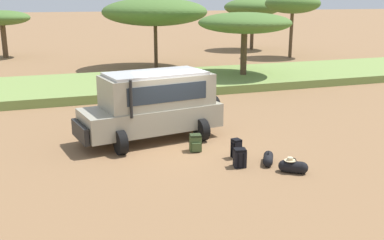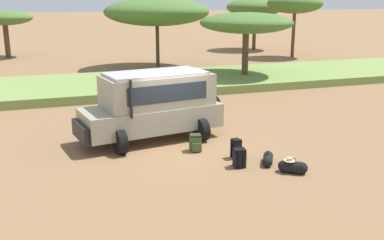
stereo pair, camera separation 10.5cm
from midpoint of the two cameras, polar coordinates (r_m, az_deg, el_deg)
name	(u,v)px [view 2 (the right image)]	position (r m, az deg, el deg)	size (l,w,h in m)	color
ground_plane	(178,145)	(15.59, -1.63, -3.24)	(320.00, 320.00, 0.00)	olive
grass_bank	(122,84)	(25.71, -8.79, 4.48)	(120.00, 7.00, 0.44)	olive
safari_vehicle	(154,104)	(16.01, -4.67, 2.02)	(5.47, 3.24, 2.44)	gray
backpack_beside_front_wheel	(239,158)	(13.64, 6.25, -4.83)	(0.41, 0.44, 0.58)	black
backpack_cluster_center	(236,149)	(14.38, 5.87, -3.67)	(0.39, 0.34, 0.63)	black
backpack_near_rear_wheel	(195,143)	(14.94, 0.64, -2.94)	(0.43, 0.48, 0.57)	#42562D
duffel_bag_low_black_case	(293,167)	(13.48, 12.88, -5.82)	(0.76, 0.66, 0.46)	black
duffel_bag_soft_canvas	(268,159)	(14.08, 9.82, -4.89)	(0.62, 0.84, 0.40)	black
acacia_tree_left_mid	(4,18)	(41.66, -22.65, 11.84)	(4.58, 4.31, 3.95)	brown
acacia_tree_centre_back	(157,12)	(32.83, -4.38, 13.52)	(7.51, 6.83, 4.97)	brown
acacia_tree_right_mid	(246,23)	(27.30, 7.01, 12.11)	(5.50, 5.67, 4.14)	brown
acacia_tree_far_right	(255,7)	(44.98, 8.09, 13.97)	(5.61, 5.20, 4.94)	brown
acacia_tree_distant_right	(295,4)	(39.58, 13.03, 14.19)	(4.78, 4.08, 5.33)	brown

